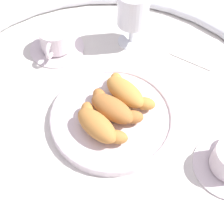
{
  "coord_description": "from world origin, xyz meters",
  "views": [
    {
      "loc": [
        0.29,
        -0.23,
        0.55
      ],
      "look_at": [
        0.01,
        0.01,
        0.03
      ],
      "focal_mm": 49.64,
      "sensor_mm": 36.0,
      "label": 1
    }
  ],
  "objects": [
    {
      "name": "coffee_cup_far",
      "position": [
        -0.24,
        0.04,
        0.03
      ],
      "size": [
        0.14,
        0.14,
        0.06
      ],
      "color": "silver",
      "rests_on": "ground_plane"
    },
    {
      "name": "ground_plane",
      "position": [
        0.0,
        0.0,
        0.0
      ],
      "size": [
        2.2,
        2.2,
        0.0
      ],
      "primitive_type": "plane",
      "color": "silver"
    },
    {
      "name": "table_chrome_rim",
      "position": [
        0.0,
        0.0,
        0.01
      ],
      "size": [
        0.82,
        0.82,
        0.02
      ],
      "primitive_type": "torus",
      "color": "silver",
      "rests_on": "ground_plane"
    },
    {
      "name": "folded_napkin",
      "position": [
        -0.01,
        0.31,
        0.0
      ],
      "size": [
        0.14,
        0.14,
        0.01
      ],
      "primitive_type": "cube",
      "rotation": [
        0.0,
        0.0,
        0.3
      ],
      "color": "silver",
      "rests_on": "ground_plane"
    },
    {
      "name": "croissant_small",
      "position": [
        0.01,
        0.01,
        0.04
      ],
      "size": [
        0.13,
        0.08,
        0.04
      ],
      "color": "#AD6B33",
      "rests_on": "pastry_plate"
    },
    {
      "name": "pastry_plate",
      "position": [
        0.01,
        0.01,
        0.01
      ],
      "size": [
        0.26,
        0.26,
        0.02
      ],
      "color": "silver",
      "rests_on": "ground_plane"
    },
    {
      "name": "croissant_large",
      "position": [
        0.03,
        -0.04,
        0.04
      ],
      "size": [
        0.14,
        0.07,
        0.04
      ],
      "color": "#BC7A38",
      "rests_on": "pastry_plate"
    },
    {
      "name": "croissant_extra",
      "position": [
        0.0,
        0.06,
        0.04
      ],
      "size": [
        0.14,
        0.07,
        0.04
      ],
      "color": "#CC893D",
      "rests_on": "pastry_plate"
    },
    {
      "name": "juice_glass_left",
      "position": [
        -0.14,
        0.2,
        0.1
      ],
      "size": [
        0.08,
        0.08,
        0.14
      ],
      "color": "white",
      "rests_on": "ground_plane"
    }
  ]
}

